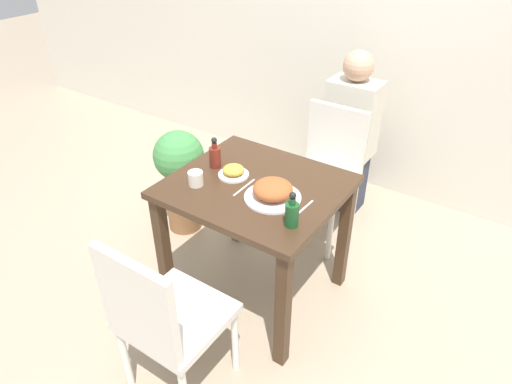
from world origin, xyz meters
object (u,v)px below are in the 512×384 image
Objects in this scene: chair_far at (327,168)px; side_plate at (233,171)px; potted_plant_left at (180,172)px; condiment_bottle at (292,213)px; food_plate at (273,191)px; drink_cup at (196,178)px; sauce_bottle at (215,156)px; person_figure at (350,135)px; chair_near at (162,317)px.

chair_far reaches higher than side_plate.
condiment_bottle is at bearing -22.15° from potted_plant_left.
drink_cup is at bearing -164.14° from food_plate.
chair_far is 5.08× the size of sauce_bottle.
food_plate is 0.24× the size of person_figure.
sauce_bottle reaches higher than food_plate.
sauce_bottle is at bearing -114.46° from chair_far.
person_figure is (0.81, 0.87, 0.14)m from potted_plant_left.
food_plate is at bearing -98.45° from chair_near.
chair_far is 0.38m from person_figure.
sauce_bottle is at bearing -24.34° from potted_plant_left.
sauce_bottle is 1.00× the size of condiment_bottle.
food_plate is 1.59× the size of condiment_bottle.
chair_near reaches higher than food_plate.
chair_far reaches higher than potted_plant_left.
side_plate is at bearing 156.74° from condiment_bottle.
drink_cup is at bearing -63.93° from chair_near.
condiment_bottle is at bearing -23.26° from side_plate.
potted_plant_left is (-0.81, 1.01, -0.06)m from chair_near.
chair_far is at bearing 65.54° from sauce_bottle.
chair_near is 1.29m from potted_plant_left.
potted_plant_left is 0.63× the size of person_figure.
food_plate is 1.03m from potted_plant_left.
food_plate is 1.72× the size of side_plate.
person_figure is (0.32, 1.09, -0.23)m from sauce_bottle.
person_figure reaches higher than drink_cup.
condiment_bottle is (0.47, -0.20, 0.04)m from side_plate.
chair_far is 1.21× the size of potted_plant_left.
chair_far is 11.54× the size of drink_cup.
food_plate is at bearing -18.87° from potted_plant_left.
chair_near is 11.54× the size of drink_cup.
side_plate is 0.93× the size of sauce_bottle.
chair_far reaches higher than drink_cup.
food_plate is 0.41m from drink_cup.
drink_cup is 1.34m from person_figure.
person_figure is (0.18, 1.12, -0.19)m from side_plate.
drink_cup is at bearing 177.65° from condiment_bottle.
food_plate is (0.10, 0.70, 0.29)m from chair_near.
condiment_bottle is at bearing -77.72° from person_figure.
food_plate is 0.23m from condiment_bottle.
side_plate is 0.15m from sauce_bottle.
condiment_bottle is 1.24m from potted_plant_left.
sauce_bottle and condiment_bottle have the same top height.
chair_far is 0.87m from food_plate.
drink_cup is (-0.39, -0.11, -0.01)m from food_plate.
condiment_bottle is 0.15× the size of person_figure.
sauce_bottle is (-0.03, 0.20, 0.03)m from drink_cup.
person_figure is at bearing 73.69° from sauce_bottle.
chair_near is 3.19× the size of food_plate.
condiment_bottle reaches higher than drink_cup.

